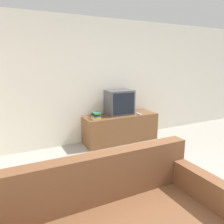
{
  "coord_description": "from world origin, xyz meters",
  "views": [
    {
      "loc": [
        -1.85,
        -1.3,
        1.71
      ],
      "look_at": [
        -0.02,
        2.33,
        0.78
      ],
      "focal_mm": 35.0,
      "sensor_mm": 36.0,
      "label": 1
    }
  ],
  "objects_px": {
    "television": "(119,102)",
    "book_stack": "(96,116)",
    "tv_stand": "(121,128)",
    "remote_on_stand": "(139,114)"
  },
  "relations": [
    {
      "from": "tv_stand",
      "to": "book_stack",
      "type": "height_order",
      "value": "book_stack"
    },
    {
      "from": "television",
      "to": "book_stack",
      "type": "relative_size",
      "value": 2.81
    },
    {
      "from": "tv_stand",
      "to": "remote_on_stand",
      "type": "xyz_separation_m",
      "value": [
        0.36,
        -0.16,
        0.31
      ]
    },
    {
      "from": "remote_on_stand",
      "to": "tv_stand",
      "type": "bearing_deg",
      "value": 155.98
    },
    {
      "from": "television",
      "to": "book_stack",
      "type": "distance_m",
      "value": 0.66
    },
    {
      "from": "book_stack",
      "to": "remote_on_stand",
      "type": "bearing_deg",
      "value": -5.3
    },
    {
      "from": "book_stack",
      "to": "tv_stand",
      "type": "bearing_deg",
      "value": 6.76
    },
    {
      "from": "remote_on_stand",
      "to": "television",
      "type": "bearing_deg",
      "value": 147.57
    },
    {
      "from": "remote_on_stand",
      "to": "book_stack",
      "type": "bearing_deg",
      "value": 174.7
    },
    {
      "from": "book_stack",
      "to": "remote_on_stand",
      "type": "xyz_separation_m",
      "value": [
        0.97,
        -0.09,
        -0.05
      ]
    }
  ]
}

